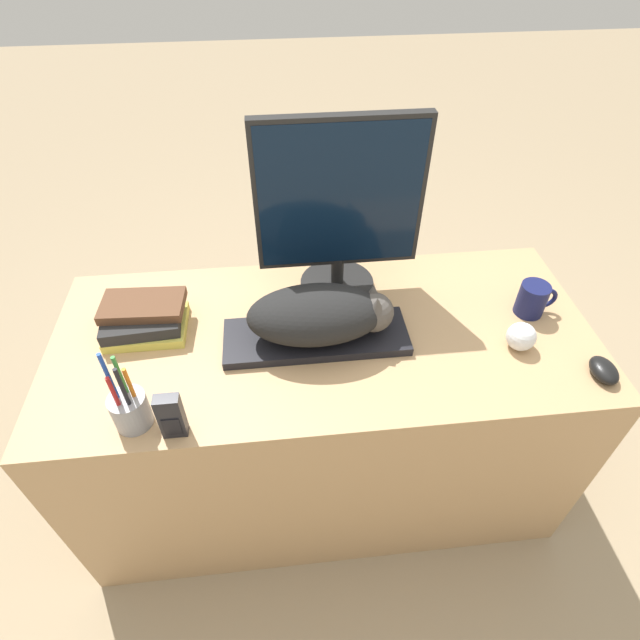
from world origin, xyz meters
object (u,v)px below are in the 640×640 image
(baseball, at_px, (521,337))
(book_stack, at_px, (144,317))
(computer_mouse, at_px, (604,370))
(cat, at_px, (323,314))
(monitor, at_px, (339,206))
(pen_cup, at_px, (130,409))
(phone, at_px, (171,416))
(keyboard, at_px, (316,337))
(coffee_mug, at_px, (533,299))

(baseball, distance_m, book_stack, 0.97)
(computer_mouse, xyz_separation_m, book_stack, (-1.12, 0.28, 0.02))
(computer_mouse, bearing_deg, cat, 163.77)
(monitor, height_order, pen_cup, monitor)
(computer_mouse, relative_size, phone, 0.74)
(cat, distance_m, phone, 0.43)
(computer_mouse, bearing_deg, keyboard, 164.16)
(cat, distance_m, book_stack, 0.47)
(book_stack, bearing_deg, keyboard, -11.75)
(pen_cup, bearing_deg, baseball, 8.10)
(computer_mouse, distance_m, pen_cup, 1.10)
(book_stack, bearing_deg, phone, -72.01)
(monitor, bearing_deg, phone, -131.87)
(computer_mouse, xyz_separation_m, pen_cup, (-1.10, -0.02, 0.03))
(pen_cup, bearing_deg, book_stack, 93.16)
(coffee_mug, xyz_separation_m, pen_cup, (-1.02, -0.26, 0.00))
(baseball, bearing_deg, monitor, 145.72)
(cat, xyz_separation_m, pen_cup, (-0.44, -0.21, -0.04))
(coffee_mug, height_order, baseball, coffee_mug)
(keyboard, xyz_separation_m, coffee_mug, (0.59, 0.05, 0.03))
(cat, relative_size, coffee_mug, 3.37)
(keyboard, bearing_deg, pen_cup, -153.68)
(keyboard, bearing_deg, baseball, -8.58)
(keyboard, height_order, monitor, monitor)
(coffee_mug, bearing_deg, phone, -162.30)
(phone, bearing_deg, monitor, 48.13)
(pen_cup, bearing_deg, coffee_mug, 14.20)
(computer_mouse, distance_m, book_stack, 1.15)
(book_stack, bearing_deg, pen_cup, -86.84)
(keyboard, xyz_separation_m, monitor, (0.08, 0.21, 0.25))
(pen_cup, relative_size, phone, 1.82)
(coffee_mug, xyz_separation_m, phone, (-0.92, -0.29, 0.01))
(monitor, bearing_deg, keyboard, -111.15)
(monitor, distance_m, book_stack, 0.58)
(keyboard, relative_size, baseball, 6.46)
(coffee_mug, bearing_deg, keyboard, -175.45)
(keyboard, bearing_deg, phone, -143.22)
(keyboard, xyz_separation_m, book_stack, (-0.44, 0.09, 0.03))
(coffee_mug, height_order, phone, phone)
(coffee_mug, distance_m, book_stack, 1.03)
(computer_mouse, distance_m, baseball, 0.20)
(baseball, height_order, book_stack, book_stack)
(phone, bearing_deg, baseball, 11.45)
(coffee_mug, relative_size, pen_cup, 0.50)
(cat, bearing_deg, keyboard, 180.00)
(cat, xyz_separation_m, baseball, (0.49, -0.08, -0.05))
(monitor, bearing_deg, cat, -107.08)
(keyboard, distance_m, monitor, 0.34)
(cat, distance_m, monitor, 0.28)
(coffee_mug, bearing_deg, baseball, -123.34)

